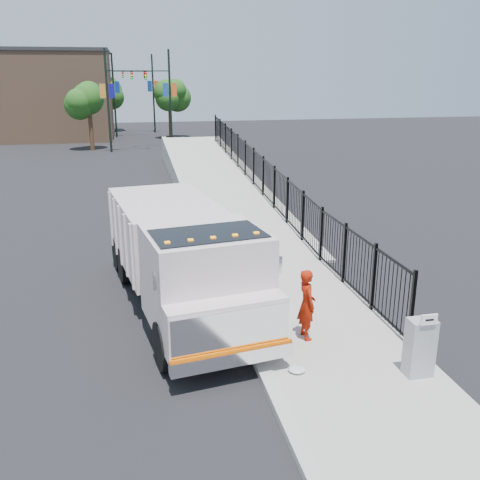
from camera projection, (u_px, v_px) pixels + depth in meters
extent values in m
plane|color=black|center=(241.00, 325.00, 13.64)|extent=(120.00, 120.00, 0.00)
cube|color=#9E998E|center=(342.00, 354.00, 12.12)|extent=(3.55, 12.00, 0.12)
cube|color=#ADAAA3|center=(260.00, 362.00, 11.74)|extent=(0.30, 12.00, 0.16)
cube|color=#9E998E|center=(219.00, 191.00, 29.00)|extent=(3.95, 24.06, 3.19)
cube|color=black|center=(263.00, 189.00, 25.27)|extent=(0.10, 28.00, 1.80)
cube|color=black|center=(179.00, 283.00, 14.80)|extent=(2.23, 7.54, 0.24)
cube|color=silver|center=(205.00, 277.00, 12.21)|extent=(2.92, 2.78, 2.19)
cube|color=silver|center=(225.00, 324.00, 11.15)|extent=(2.67, 1.16, 1.10)
cube|color=silver|center=(231.00, 332.00, 10.79)|extent=(2.51, 0.48, 0.93)
cube|color=silver|center=(233.00, 358.00, 10.88)|extent=(2.63, 0.60, 0.31)
cube|color=#E15400|center=(233.00, 351.00, 10.83)|extent=(2.61, 0.46, 0.07)
cube|color=black|center=(208.00, 253.00, 11.77)|extent=(2.60, 1.78, 0.93)
cube|color=silver|center=(166.00, 231.00, 15.74)|extent=(3.31, 4.96, 1.87)
cube|color=silver|center=(155.00, 281.00, 10.63)|extent=(0.08, 0.08, 0.38)
cube|color=silver|center=(280.00, 265.00, 11.54)|extent=(0.08, 0.08, 0.38)
cube|color=orange|center=(167.00, 243.00, 10.96)|extent=(0.12, 0.10, 0.07)
cube|color=orange|center=(191.00, 241.00, 11.13)|extent=(0.12, 0.10, 0.07)
cube|color=orange|center=(213.00, 238.00, 11.29)|extent=(0.12, 0.10, 0.07)
cube|color=orange|center=(235.00, 236.00, 11.46)|extent=(0.12, 0.10, 0.07)
cube|color=orange|center=(256.00, 233.00, 11.62)|extent=(0.12, 0.10, 0.07)
cylinder|color=black|center=(165.00, 346.00, 11.49)|extent=(0.52, 1.14, 1.10)
cylinder|color=black|center=(264.00, 329.00, 12.26)|extent=(0.52, 1.14, 1.10)
cylinder|color=black|center=(126.00, 265.00, 16.29)|extent=(0.52, 1.14, 1.10)
cylinder|color=black|center=(198.00, 257.00, 17.06)|extent=(0.52, 1.14, 1.10)
cylinder|color=black|center=(120.00, 253.00, 17.37)|extent=(0.52, 1.14, 1.10)
cylinder|color=black|center=(188.00, 246.00, 18.14)|extent=(0.52, 1.14, 1.10)
imported|color=#961805|center=(307.00, 304.00, 12.52)|extent=(0.43, 0.64, 1.71)
cube|color=gray|center=(420.00, 347.00, 11.02)|extent=(0.55, 0.40, 1.25)
cube|color=white|center=(429.00, 320.00, 10.60)|extent=(0.35, 0.04, 0.22)
ellipsoid|color=silver|center=(297.00, 369.00, 11.30)|extent=(0.37, 0.37, 0.09)
cylinder|color=black|center=(108.00, 101.00, 42.19)|extent=(0.18, 0.18, 8.00)
cube|color=black|center=(127.00, 71.00, 41.81)|extent=(3.20, 0.08, 0.08)
cube|color=black|center=(146.00, 76.00, 42.20)|extent=(0.18, 0.22, 0.60)
cube|color=navy|center=(112.00, 91.00, 42.02)|extent=(0.45, 0.04, 1.10)
cube|color=orange|center=(103.00, 91.00, 41.89)|extent=(0.45, 0.04, 1.10)
cylinder|color=black|center=(170.00, 100.00, 44.61)|extent=(0.18, 0.18, 8.00)
cube|color=black|center=(149.00, 71.00, 43.61)|extent=(3.20, 0.08, 0.08)
cube|color=black|center=(132.00, 75.00, 43.44)|extent=(0.18, 0.22, 0.60)
cube|color=#DE551F|center=(174.00, 90.00, 44.44)|extent=(0.45, 0.04, 1.10)
cube|color=#1B459F|center=(166.00, 90.00, 44.30)|extent=(0.45, 0.04, 1.10)
cylinder|color=black|center=(114.00, 96.00, 52.17)|extent=(0.18, 0.18, 8.00)
cube|color=black|center=(129.00, 71.00, 51.79)|extent=(3.20, 0.08, 0.08)
cube|color=black|center=(145.00, 75.00, 52.17)|extent=(0.18, 0.22, 0.60)
cube|color=#0F3699|center=(117.00, 87.00, 52.00)|extent=(0.45, 0.04, 1.10)
cube|color=orange|center=(110.00, 87.00, 51.86)|extent=(0.45, 0.04, 1.10)
cylinder|color=black|center=(153.00, 94.00, 56.48)|extent=(0.18, 0.18, 8.00)
cube|color=black|center=(137.00, 71.00, 55.48)|extent=(3.20, 0.08, 0.08)
cube|color=black|center=(123.00, 75.00, 55.31)|extent=(0.18, 0.22, 0.60)
cube|color=#D94B16|center=(156.00, 86.00, 56.30)|extent=(0.45, 0.04, 1.10)
cube|color=navy|center=(150.00, 86.00, 56.17)|extent=(0.45, 0.04, 1.10)
cylinder|color=#382314|center=(91.00, 131.00, 43.89)|extent=(0.36, 0.36, 3.20)
sphere|color=#194714|center=(89.00, 101.00, 43.17)|extent=(2.65, 2.65, 2.65)
cylinder|color=#382314|center=(170.00, 122.00, 52.05)|extent=(0.36, 0.36, 3.20)
sphere|color=#194714|center=(169.00, 96.00, 51.33)|extent=(2.46, 2.46, 2.46)
cylinder|color=#382314|center=(110.00, 116.00, 58.61)|extent=(0.36, 0.36, 3.20)
sphere|color=#194714|center=(108.00, 94.00, 57.89)|extent=(3.09, 3.09, 3.09)
cube|color=#8C664C|center=(58.00, 96.00, 51.82)|extent=(10.00, 10.00, 8.00)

